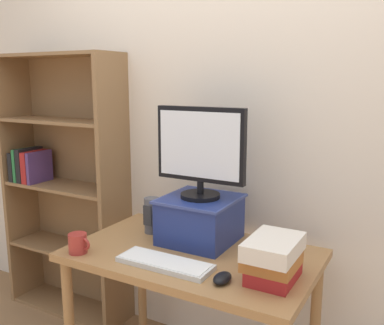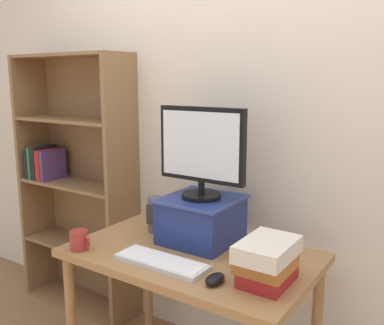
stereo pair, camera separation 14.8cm
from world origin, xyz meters
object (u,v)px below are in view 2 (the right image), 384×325
Objects in this scene: bookshelf_unit at (77,182)px; computer_mouse at (215,279)px; desk at (191,270)px; coffee_mug at (79,240)px; computer_monitor at (201,150)px; desk_speaker at (155,214)px; book_stack at (267,261)px; keyboard at (161,262)px; riser_box at (201,218)px.

computer_mouse is (1.38, -0.53, -0.09)m from bookshelf_unit.
desk is 0.54m from coffee_mug.
desk_speaker is (-0.27, -0.02, -0.36)m from computer_monitor.
bookshelf_unit reaches higher than book_stack.
coffee_mug is (-0.45, -0.27, 0.14)m from desk.
keyboard is (0.01, -0.32, -0.44)m from computer_monitor.
keyboard is at bearing -167.54° from book_stack.
computer_mouse is 0.64m from desk_speaker.
desk_speaker is at bearing -175.94° from riser_box.
bookshelf_unit is 1.22m from keyboard.
computer_mouse is 0.70m from coffee_mug.
computer_monitor is (-0.03, 0.13, 0.54)m from desk.
book_stack reaches higher than keyboard.
computer_mouse is (0.28, -0.02, 0.01)m from keyboard.
riser_box is at bearing 90.00° from computer_monitor.
riser_box is 3.40× the size of computer_mouse.
computer_monitor is at bearing 3.76° from desk_speaker.
riser_box reaches higher than desk.
keyboard reaches higher than desk.
bookshelf_unit is at bearing 158.90° from computer_mouse.
keyboard is 1.56× the size of book_stack.
computer_monitor is at bearing -9.93° from bookshelf_unit.
desk_speaker reaches higher than book_stack.
desk is at bearing -20.84° from desk_speaker.
book_stack is 2.37× the size of coffee_mug.
desk_speaker is at bearing 163.84° from book_stack.
desk is at bearing -16.05° from bookshelf_unit.
riser_box is at bearing 129.50° from computer_mouse.
riser_box is (1.10, -0.19, 0.01)m from bookshelf_unit.
computer_monitor reaches higher than coffee_mug.
desk is at bearing 81.62° from keyboard.
computer_monitor is 0.70m from coffee_mug.
book_stack reaches higher than computer_mouse.
coffee_mug is at bearing -40.79° from bookshelf_unit.
bookshelf_unit is 3.98× the size of keyboard.
coffee_mug is 0.41m from desk_speaker.
computer_monitor reaches higher than computer_mouse.
desk is 0.25m from riser_box.
coffee_mug is at bearing -169.40° from keyboard.
coffee_mug is (0.69, -0.59, -0.06)m from bookshelf_unit.
bookshelf_unit is at bearing 170.07° from computer_monitor.
computer_mouse is (0.28, -0.34, -0.10)m from riser_box.
computer_monitor is 3.97× the size of coffee_mug.
computer_mouse is 0.57× the size of desk_speaker.
desk_speaker reaches higher than desk.
book_stack is at bearing -15.13° from bookshelf_unit.
computer_monitor reaches higher than riser_box.
keyboard is (0.01, -0.32, -0.10)m from riser_box.
desk is 0.34m from computer_mouse.
bookshelf_unit is 0.86m from desk_speaker.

